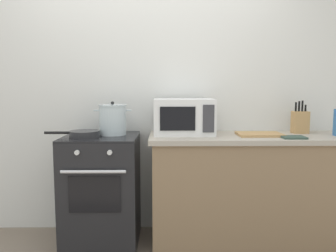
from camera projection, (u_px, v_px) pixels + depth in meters
name	position (u px, v px, depth m)	size (l,w,h in m)	color
back_wall	(178.00, 95.00, 3.14)	(4.40, 0.10, 2.50)	silver
lower_cabinet_right	(250.00, 191.00, 2.90)	(1.64, 0.56, 0.88)	#8C7051
countertop_right	(251.00, 138.00, 2.84)	(1.70, 0.60, 0.04)	#ADA393
stove	(102.00, 190.00, 2.86)	(0.60, 0.64, 0.92)	black
stock_pot	(113.00, 120.00, 2.85)	(0.31, 0.23, 0.28)	silver
frying_pan	(83.00, 134.00, 2.73)	(0.44, 0.24, 0.05)	#28282B
microwave	(184.00, 117.00, 2.87)	(0.50, 0.37, 0.30)	white
cutting_board	(259.00, 134.00, 2.82)	(0.36, 0.26, 0.02)	tan
knife_block	(300.00, 122.00, 2.95)	(0.13, 0.10, 0.28)	tan
oven_mitt	(293.00, 137.00, 2.66)	(0.18, 0.14, 0.02)	#384C42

